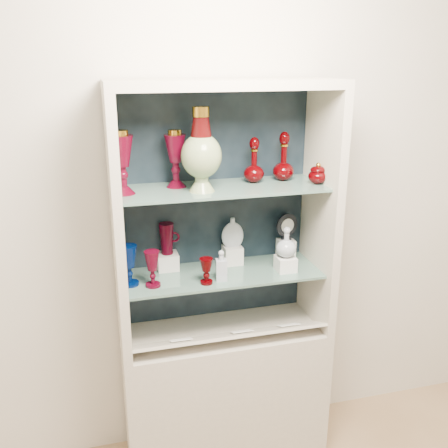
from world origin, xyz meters
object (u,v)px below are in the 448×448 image
object	(u,v)px
pedestal_lamp_right	(175,159)
ruby_goblet_small	(206,271)
clear_square_bottle	(221,265)
enamel_urn	(201,150)
cobalt_goblet	(129,265)
pedestal_lamp_left	(122,163)
flat_flask	(233,232)
lidded_bowl	(318,173)
cameo_medallion	(287,226)
ruby_decanter_b	(254,159)
ruby_goblet_tall	(152,269)
ruby_pitcher	(167,239)
clear_round_decanter	(286,243)
ruby_decanter_a	(284,153)

from	to	relation	value
pedestal_lamp_right	ruby_goblet_small	xyz separation A→B (m)	(0.10, -0.16, -0.49)
ruby_goblet_small	clear_square_bottle	xyz separation A→B (m)	(0.08, 0.02, 0.01)
enamel_urn	cobalt_goblet	size ratio (longest dim) A/B	1.93
pedestal_lamp_left	clear_square_bottle	xyz separation A→B (m)	(0.41, -0.07, -0.48)
flat_flask	enamel_urn	bearing A→B (deg)	-134.98
lidded_bowl	ruby_goblet_small	size ratio (longest dim) A/B	0.83
cameo_medallion	clear_square_bottle	bearing A→B (deg)	-168.04
pedestal_lamp_left	ruby_decanter_b	xyz separation A→B (m)	(0.60, 0.06, -0.02)
ruby_goblet_tall	clear_square_bottle	world-z (taller)	ruby_goblet_tall
cobalt_goblet	ruby_pitcher	distance (m)	0.24
enamel_urn	ruby_goblet_small	world-z (taller)	enamel_urn
lidded_bowl	pedestal_lamp_left	bearing A→B (deg)	177.30
pedestal_lamp_right	lidded_bowl	bearing A→B (deg)	-9.60
clear_square_bottle	cobalt_goblet	bearing A→B (deg)	172.63
ruby_goblet_small	clear_round_decanter	bearing A→B (deg)	6.67
ruby_goblet_tall	clear_square_bottle	distance (m)	0.31
clear_square_bottle	pedestal_lamp_right	bearing A→B (deg)	141.63
enamel_urn	clear_square_bottle	distance (m)	0.54
clear_square_bottle	cameo_medallion	xyz separation A→B (m)	(0.38, 0.17, 0.10)
clear_round_decanter	ruby_pitcher	bearing A→B (deg)	163.30
pedestal_lamp_right	cameo_medallion	bearing A→B (deg)	3.57
clear_square_bottle	clear_round_decanter	xyz separation A→B (m)	(0.33, 0.03, 0.07)
ruby_decanter_a	cobalt_goblet	xyz separation A→B (m)	(-0.75, -0.08, -0.45)
enamel_urn	clear_round_decanter	world-z (taller)	enamel_urn
ruby_goblet_small	lidded_bowl	bearing A→B (deg)	5.23
ruby_decanter_b	clear_square_bottle	world-z (taller)	ruby_decanter_b
ruby_decanter_b	clear_round_decanter	size ratio (longest dim) A/B	1.55
pedestal_lamp_left	ruby_goblet_tall	xyz separation A→B (m)	(0.10, -0.06, -0.47)
ruby_decanter_a	clear_square_bottle	xyz separation A→B (m)	(-0.34, -0.14, -0.48)
lidded_bowl	flat_flask	xyz separation A→B (m)	(-0.37, 0.15, -0.30)
cobalt_goblet	ruby_goblet_small	bearing A→B (deg)	-12.37
ruby_goblet_small	ruby_pitcher	distance (m)	0.27
ruby_goblet_small	ruby_decanter_a	bearing A→B (deg)	20.69
lidded_bowl	ruby_goblet_small	distance (m)	0.68
lidded_bowl	cobalt_goblet	world-z (taller)	lidded_bowl
clear_round_decanter	clear_square_bottle	bearing A→B (deg)	-175.39
pedestal_lamp_left	lidded_bowl	bearing A→B (deg)	-2.70
pedestal_lamp_right	flat_flask	bearing A→B (deg)	8.35
ruby_decanter_a	flat_flask	size ratio (longest dim) A/B	1.70
ruby_decanter_a	clear_square_bottle	distance (m)	0.60
enamel_urn	flat_flask	size ratio (longest dim) A/B	2.39
ruby_decanter_b	lidded_bowl	size ratio (longest dim) A/B	2.22
enamel_urn	clear_round_decanter	distance (m)	0.61
ruby_goblet_tall	ruby_goblet_small	xyz separation A→B (m)	(0.24, -0.03, -0.02)
ruby_decanter_a	ruby_decanter_b	distance (m)	0.15
ruby_decanter_b	ruby_goblet_small	world-z (taller)	ruby_decanter_b
pedestal_lamp_left	ruby_goblet_tall	bearing A→B (deg)	-30.11
ruby_goblet_tall	clear_square_bottle	xyz separation A→B (m)	(0.31, -0.01, -0.01)
cameo_medallion	flat_flask	bearing A→B (deg)	166.55
enamel_urn	lidded_bowl	bearing A→B (deg)	-0.33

